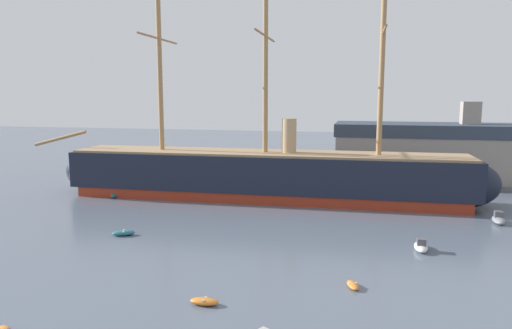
% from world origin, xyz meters
% --- Properties ---
extents(tall_ship, '(76.89, 16.26, 36.99)m').
position_xyz_m(tall_ship, '(-1.49, 57.39, 4.03)').
color(tall_ship, maroon).
rests_on(tall_ship, ground).
extents(dinghy_near_centre, '(2.40, 1.10, 0.56)m').
position_xyz_m(dinghy_near_centre, '(2.09, 18.08, 0.28)').
color(dinghy_near_centre, orange).
rests_on(dinghy_near_centre, ground).
extents(dinghy_mid_right, '(1.51, 2.20, 0.48)m').
position_xyz_m(dinghy_mid_right, '(13.56, 24.29, 0.24)').
color(dinghy_mid_right, orange).
rests_on(dinghy_mid_right, ground).
extents(dinghy_alongside_bow, '(2.90, 2.20, 0.63)m').
position_xyz_m(dinghy_alongside_bow, '(-13.69, 33.69, 0.32)').
color(dinghy_alongside_bow, '#236670').
rests_on(dinghy_alongside_bow, ground).
extents(motorboat_alongside_stern, '(1.39, 3.34, 1.40)m').
position_xyz_m(motorboat_alongside_stern, '(20.40, 36.14, 0.49)').
color(motorboat_alongside_stern, silver).
rests_on(motorboat_alongside_stern, ground).
extents(sailboat_far_left, '(2.48, 4.53, 5.65)m').
position_xyz_m(sailboat_far_left, '(-26.00, 53.45, 0.47)').
color(sailboat_far_left, '#236670').
rests_on(sailboat_far_left, ground).
extents(motorboat_far_right, '(1.84, 3.79, 1.54)m').
position_xyz_m(motorboat_far_right, '(31.48, 50.09, 0.54)').
color(motorboat_far_right, gray).
rests_on(motorboat_far_right, ground).
extents(motorboat_distant_centre, '(3.82, 3.89, 1.62)m').
position_xyz_m(motorboat_distant_centre, '(4.28, 61.49, 0.57)').
color(motorboat_distant_centre, silver).
rests_on(motorboat_distant_centre, ground).
extents(dockside_warehouse_right, '(40.11, 14.85, 15.47)m').
position_xyz_m(dockside_warehouse_right, '(26.89, 78.95, 5.63)').
color(dockside_warehouse_right, '#565659').
rests_on(dockside_warehouse_right, ground).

